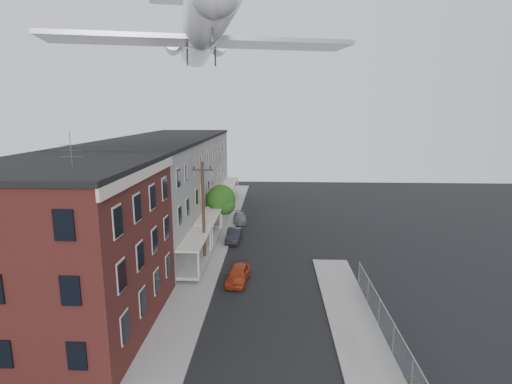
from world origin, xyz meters
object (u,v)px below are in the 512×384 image
Objects in this scene: utility_pole at (203,212)px; car_mid at (234,235)px; car_far at (240,218)px; airplane at (201,33)px; street_tree at (222,201)px; car_near at (238,274)px.

utility_pole is 2.30× the size of car_mid.
airplane is at bearing -107.06° from car_far.
airplane is (-2.23, -10.93, 19.12)m from car_far.
utility_pole reaches higher than street_tree.
street_tree reaches higher than car_near.
utility_pole is at bearing -105.77° from car_mid.
airplane is at bearing -118.89° from car_mid.
airplane reaches higher than car_mid.
airplane is at bearing 95.45° from utility_pole.
airplane reaches higher than street_tree.
street_tree is 5.00m from car_mid.
street_tree reaches higher than car_mid.
car_near is 0.14× the size of airplane.
street_tree is at bearing -121.36° from car_far.
car_mid is 0.14× the size of airplane.
utility_pole is 7.61m from car_mid.
street_tree is at bearing 88.11° from utility_pole.
car_near is at bearing -48.96° from utility_pole.
street_tree is 4.81m from car_far.
street_tree is 1.33× the size of car_mid.
car_near reaches higher than car_mid.
airplane is (-3.53, 6.24, 19.01)m from car_near.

